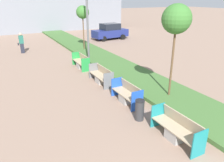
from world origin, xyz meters
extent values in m
cube|color=#426B33|center=(3.20, 12.00, 0.09)|extent=(2.80, 120.00, 0.18)
cube|color=#9E9B96|center=(0.90, 4.10, 0.21)|extent=(0.52, 0.60, 0.42)
cube|color=tan|center=(0.90, 4.10, 0.44)|extent=(0.58, 1.99, 0.05)
cube|color=tan|center=(1.17, 4.10, 0.70)|extent=(0.14, 1.91, 0.48)
cube|color=#197A7F|center=(0.90, 3.09, 0.47)|extent=(0.62, 0.04, 0.94)
cube|color=#197A7F|center=(0.90, 5.12, 0.47)|extent=(0.62, 0.04, 0.94)
cube|color=#9E9B96|center=(0.90, 7.45, 0.21)|extent=(0.52, 0.60, 0.42)
cube|color=tan|center=(0.90, 7.45, 0.44)|extent=(0.58, 1.82, 0.05)
cube|color=tan|center=(1.17, 7.45, 0.70)|extent=(0.14, 1.74, 0.48)
cube|color=blue|center=(0.90, 6.52, 0.47)|extent=(0.62, 0.04, 0.94)
cube|color=blue|center=(0.90, 8.38, 0.47)|extent=(0.62, 0.04, 0.94)
cube|color=#9E9B96|center=(0.90, 10.31, 0.21)|extent=(0.52, 0.60, 0.42)
cube|color=tan|center=(0.90, 10.31, 0.44)|extent=(0.58, 2.03, 0.05)
cube|color=tan|center=(1.17, 10.31, 0.70)|extent=(0.14, 1.95, 0.48)
cube|color=slate|center=(0.90, 9.28, 0.47)|extent=(0.62, 0.04, 0.94)
cube|color=slate|center=(0.90, 11.34, 0.47)|extent=(0.62, 0.04, 0.94)
cube|color=#9E9B96|center=(0.90, 13.66, 0.21)|extent=(0.52, 0.60, 0.42)
cube|color=tan|center=(0.90, 13.66, 0.44)|extent=(0.58, 1.92, 0.05)
cube|color=tan|center=(1.17, 13.66, 0.70)|extent=(0.14, 1.85, 0.48)
cube|color=#238C3D|center=(0.90, 12.68, 0.47)|extent=(0.62, 0.04, 0.94)
cube|color=#238C3D|center=(0.90, 14.64, 0.47)|extent=(0.62, 0.04, 0.94)
cylinder|color=#2D2D30|center=(0.54, 5.82, 0.42)|extent=(0.37, 0.37, 0.84)
cylinder|color=black|center=(0.54, 5.82, 0.87)|extent=(0.38, 0.38, 0.05)
cylinder|color=#56595B|center=(1.55, 13.70, 4.30)|extent=(0.14, 0.14, 8.59)
cylinder|color=brown|center=(3.05, 6.86, 1.74)|extent=(0.10, 0.10, 3.48)
sphere|color=#38702D|center=(3.05, 6.86, 3.85)|extent=(1.33, 1.33, 1.33)
cylinder|color=brown|center=(3.05, 18.54, 1.59)|extent=(0.10, 0.10, 3.18)
sphere|color=#38702D|center=(3.05, 18.54, 3.50)|extent=(1.16, 1.16, 1.16)
cube|color=#232633|center=(-2.20, 20.33, 0.44)|extent=(0.30, 0.22, 0.87)
cube|color=#236051|center=(-2.20, 20.33, 1.22)|extent=(0.38, 0.24, 0.70)
sphere|color=tan|center=(-2.20, 20.33, 1.69)|extent=(0.24, 0.24, 0.24)
cube|color=#232328|center=(-2.48, 20.33, 0.83)|extent=(0.12, 0.20, 0.18)
cube|color=navy|center=(7.99, 22.76, 0.72)|extent=(4.33, 2.11, 0.84)
cube|color=black|center=(7.99, 22.76, 1.50)|extent=(2.22, 1.72, 0.72)
cylinder|color=black|center=(9.25, 21.86, 0.30)|extent=(0.60, 0.20, 0.60)
cylinder|color=black|center=(9.25, 23.66, 0.30)|extent=(0.60, 0.20, 0.60)
cylinder|color=black|center=(6.73, 21.86, 0.30)|extent=(0.60, 0.20, 0.60)
cylinder|color=black|center=(6.73, 23.66, 0.30)|extent=(0.60, 0.20, 0.60)
camera|label=1|loc=(-4.14, -0.61, 4.75)|focal=35.00mm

